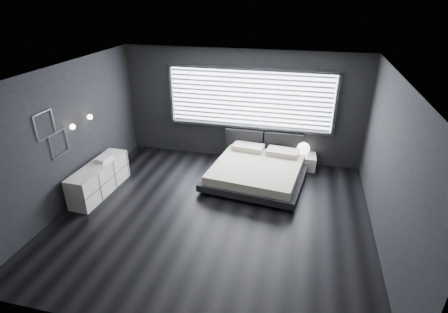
# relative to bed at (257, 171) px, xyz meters

# --- Properties ---
(room) EXTENTS (6.04, 6.00, 2.80)m
(room) POSITION_rel_bed_xyz_m (-0.61, -1.58, 1.14)
(room) COLOR black
(room) RESTS_ON ground
(window) EXTENTS (4.14, 0.09, 1.52)m
(window) POSITION_rel_bed_xyz_m (-0.41, 1.12, 1.35)
(window) COLOR white
(window) RESTS_ON ground
(headboard) EXTENTS (1.96, 0.16, 0.52)m
(headboard) POSITION_rel_bed_xyz_m (-0.00, 1.06, 0.31)
(headboard) COLOR black
(headboard) RESTS_ON ground
(sconce_near) EXTENTS (0.18, 0.11, 0.11)m
(sconce_near) POSITION_rel_bed_xyz_m (-3.49, -1.53, 1.34)
(sconce_near) COLOR silver
(sconce_near) RESTS_ON ground
(sconce_far) EXTENTS (0.18, 0.11, 0.11)m
(sconce_far) POSITION_rel_bed_xyz_m (-3.49, -0.93, 1.34)
(sconce_far) COLOR silver
(sconce_far) RESTS_ON ground
(wall_art_upper) EXTENTS (0.01, 0.48, 0.48)m
(wall_art_upper) POSITION_rel_bed_xyz_m (-3.58, -2.13, 1.59)
(wall_art_upper) COLOR #47474C
(wall_art_upper) RESTS_ON ground
(wall_art_lower) EXTENTS (0.01, 0.48, 0.48)m
(wall_art_lower) POSITION_rel_bed_xyz_m (-3.58, -1.88, 1.12)
(wall_art_lower) COLOR #47474C
(wall_art_lower) RESTS_ON ground
(bed) EXTENTS (2.36, 2.28, 0.55)m
(bed) POSITION_rel_bed_xyz_m (0.00, 0.00, 0.00)
(bed) COLOR black
(bed) RESTS_ON ground
(nightstand) EXTENTS (0.63, 0.53, 0.35)m
(nightstand) POSITION_rel_bed_xyz_m (1.02, 0.92, -0.08)
(nightstand) COLOR silver
(nightstand) RESTS_ON ground
(orb_lamp) EXTENTS (0.31, 0.31, 0.31)m
(orb_lamp) POSITION_rel_bed_xyz_m (0.99, 0.95, 0.25)
(orb_lamp) COLOR white
(orb_lamp) RESTS_ON nightstand
(dresser) EXTENTS (0.53, 1.69, 0.67)m
(dresser) POSITION_rel_bed_xyz_m (-3.26, -1.29, 0.08)
(dresser) COLOR silver
(dresser) RESTS_ON ground
(book_stack) EXTENTS (0.35, 0.42, 0.08)m
(book_stack) POSITION_rel_bed_xyz_m (-3.23, -1.06, 0.45)
(book_stack) COLOR white
(book_stack) RESTS_ON dresser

